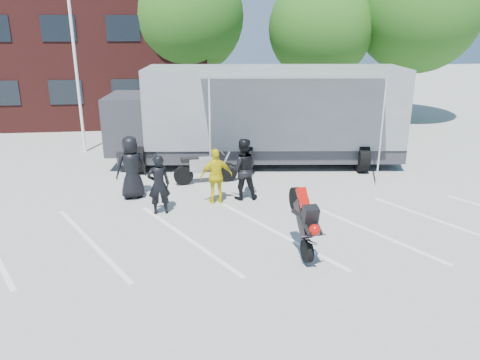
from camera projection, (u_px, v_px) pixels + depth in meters
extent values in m
plane|color=#A0A09B|center=(277.00, 251.00, 11.37)|extent=(100.00, 100.00, 0.00)
cube|color=white|center=(270.00, 233.00, 12.31)|extent=(18.09, 13.33, 0.01)
cube|color=#451916|center=(43.00, 56.00, 26.14)|extent=(18.00, 8.00, 7.00)
cylinder|color=white|center=(75.00, 56.00, 18.81)|extent=(0.12, 0.12, 8.00)
cylinder|color=#382314|center=(188.00, 92.00, 25.70)|extent=(0.50, 0.50, 3.24)
sphere|color=#1F5615|center=(185.00, 16.00, 24.43)|extent=(6.12, 6.12, 6.12)
cylinder|color=#382314|center=(317.00, 96.00, 25.55)|extent=(0.50, 0.50, 2.88)
sphere|color=#1F5615|center=(321.00, 29.00, 24.42)|extent=(5.44, 5.44, 5.44)
cylinder|color=#382314|center=(409.00, 91.00, 25.52)|extent=(0.50, 0.50, 3.42)
sphere|color=#1F5615|center=(418.00, 10.00, 24.18)|extent=(6.46, 6.46, 6.46)
imported|color=black|center=(131.00, 167.00, 14.54)|extent=(1.12, 0.90, 1.99)
imported|color=black|center=(159.00, 185.00, 13.33)|extent=(0.70, 0.52, 1.76)
imported|color=black|center=(243.00, 169.00, 14.46)|extent=(0.94, 0.73, 1.93)
imported|color=yellow|center=(216.00, 176.00, 14.14)|extent=(1.07, 0.61, 1.71)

